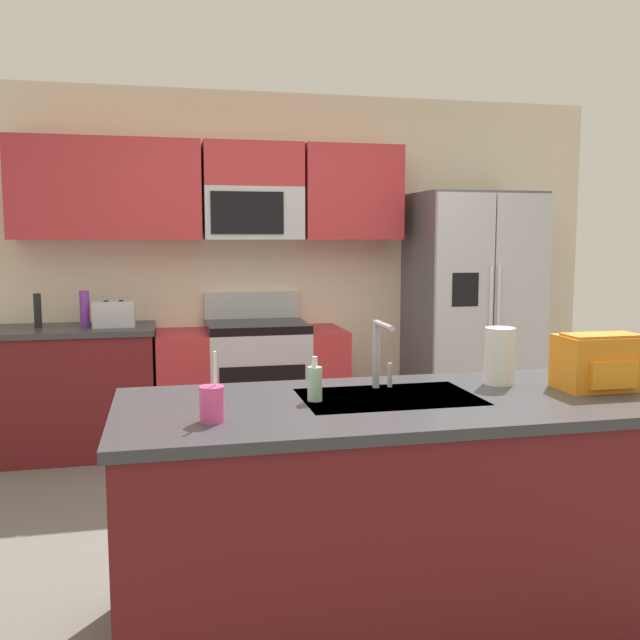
# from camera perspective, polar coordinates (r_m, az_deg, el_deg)

# --- Properties ---
(ground_plane) EXTENTS (9.00, 9.00, 0.00)m
(ground_plane) POSITION_cam_1_polar(r_m,az_deg,el_deg) (3.66, 1.57, -17.72)
(ground_plane) COLOR #66605B
(ground_plane) RESTS_ON ground
(kitchen_wall_unit) EXTENTS (5.20, 0.43, 2.60)m
(kitchen_wall_unit) POSITION_cam_1_polar(r_m,az_deg,el_deg) (5.35, -5.38, 6.29)
(kitchen_wall_unit) COLOR beige
(kitchen_wall_unit) RESTS_ON ground
(back_counter) EXTENTS (1.17, 0.63, 0.90)m
(back_counter) POSITION_cam_1_polar(r_m,az_deg,el_deg) (5.18, -19.75, -5.49)
(back_counter) COLOR maroon
(back_counter) RESTS_ON ground
(range_oven) EXTENTS (1.36, 0.61, 1.10)m
(range_oven) POSITION_cam_1_polar(r_m,az_deg,el_deg) (5.18, -5.58, -5.21)
(range_oven) COLOR #B7BABF
(range_oven) RESTS_ON ground
(refrigerator) EXTENTS (0.90, 0.76, 1.85)m
(refrigerator) POSITION_cam_1_polar(r_m,az_deg,el_deg) (5.50, 12.29, 0.45)
(refrigerator) COLOR #4C4F54
(refrigerator) RESTS_ON ground
(island_counter) EXTENTS (2.29, 0.89, 0.90)m
(island_counter) POSITION_cam_1_polar(r_m,az_deg,el_deg) (2.86, 7.83, -15.12)
(island_counter) COLOR maroon
(island_counter) RESTS_ON ground
(toaster) EXTENTS (0.28, 0.16, 0.18)m
(toaster) POSITION_cam_1_polar(r_m,az_deg,el_deg) (5.01, -16.50, 0.48)
(toaster) COLOR #B7BABF
(toaster) RESTS_ON back_counter
(pepper_mill) EXTENTS (0.05, 0.05, 0.24)m
(pepper_mill) POSITION_cam_1_polar(r_m,az_deg,el_deg) (5.12, -22.11, 0.70)
(pepper_mill) COLOR black
(pepper_mill) RESTS_ON back_counter
(bottle_purple) EXTENTS (0.07, 0.07, 0.25)m
(bottle_purple) POSITION_cam_1_polar(r_m,az_deg,el_deg) (5.13, -18.70, 0.91)
(bottle_purple) COLOR purple
(bottle_purple) RESTS_ON back_counter
(sink_faucet) EXTENTS (0.08, 0.21, 0.28)m
(sink_faucet) POSITION_cam_1_polar(r_m,az_deg,el_deg) (2.84, 4.91, -2.33)
(sink_faucet) COLOR #B7BABF
(sink_faucet) RESTS_ON island_counter
(drink_cup_pink) EXTENTS (0.08, 0.08, 0.24)m
(drink_cup_pink) POSITION_cam_1_polar(r_m,az_deg,el_deg) (2.38, -8.83, -6.77)
(drink_cup_pink) COLOR #EA4C93
(drink_cup_pink) RESTS_ON island_counter
(soap_dispenser) EXTENTS (0.06, 0.06, 0.17)m
(soap_dispenser) POSITION_cam_1_polar(r_m,az_deg,el_deg) (2.64, -0.43, -5.18)
(soap_dispenser) COLOR #A5D8B2
(soap_dispenser) RESTS_ON island_counter
(paper_towel_roll) EXTENTS (0.12, 0.12, 0.24)m
(paper_towel_roll) POSITION_cam_1_polar(r_m,az_deg,el_deg) (3.03, 14.47, -2.86)
(paper_towel_roll) COLOR white
(paper_towel_roll) RESTS_ON island_counter
(backpack) EXTENTS (0.32, 0.22, 0.23)m
(backpack) POSITION_cam_1_polar(r_m,az_deg,el_deg) (3.05, 21.83, -3.13)
(backpack) COLOR orange
(backpack) RESTS_ON island_counter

